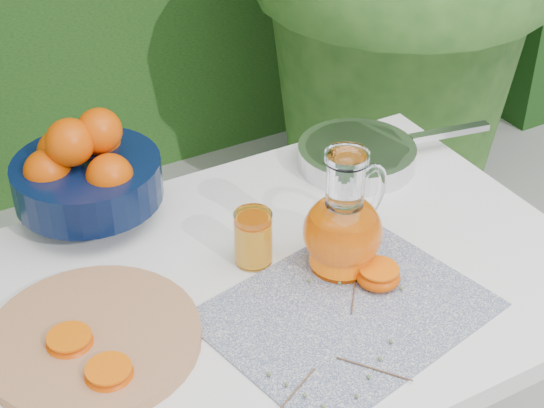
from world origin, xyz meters
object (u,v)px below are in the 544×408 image
cutting_board (93,339)px  juice_pitcher (344,228)px  saute_pan (358,154)px  fruit_bowl (85,171)px  white_table (278,314)px

cutting_board → juice_pitcher: bearing=-3.3°
cutting_board → juice_pitcher: (0.41, -0.02, 0.07)m
saute_pan → juice_pitcher: bearing=-128.9°
fruit_bowl → juice_pitcher: bearing=-47.3°
fruit_bowl → juice_pitcher: (0.31, -0.34, -0.02)m
cutting_board → saute_pan: saute_pan is taller
white_table → fruit_bowl: (-0.21, 0.31, 0.17)m
fruit_bowl → saute_pan: fruit_bowl is taller
white_table → cutting_board: cutting_board is taller
fruit_bowl → cutting_board: bearing=-108.5°
white_table → juice_pitcher: 0.19m
juice_pitcher → white_table: bearing=166.1°
white_table → fruit_bowl: fruit_bowl is taller
cutting_board → saute_pan: (0.61, 0.22, 0.01)m
fruit_bowl → saute_pan: 0.52m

